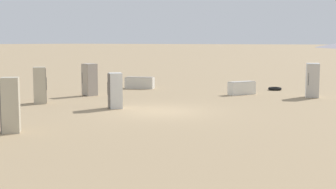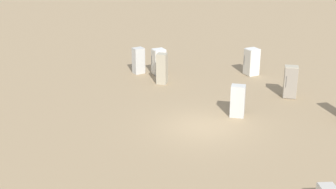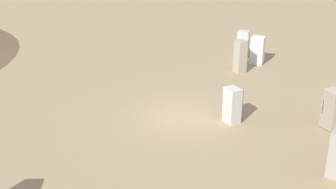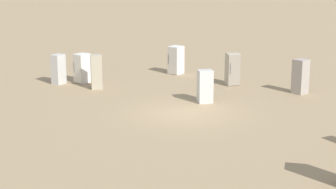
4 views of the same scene
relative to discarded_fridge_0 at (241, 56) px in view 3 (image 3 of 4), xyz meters
name	(u,v)px [view 3 (image 3 of 4)]	position (x,y,z in m)	size (l,w,h in m)	color
ground_plane	(181,117)	(-6.84, 1.52, -0.95)	(1000.00, 1000.00, 0.00)	#9E8460
discarded_fridge_0	(241,56)	(0.00, 0.00, 0.00)	(0.85, 0.85, 1.91)	#B2A88E
discarded_fridge_2	(243,44)	(2.62, 0.33, -0.09)	(0.58, 0.75, 1.72)	silver
discarded_fridge_3	(233,105)	(-6.54, -0.82, -0.12)	(0.93, 0.93, 1.66)	silver
discarded_fridge_4	(257,50)	(1.76, -0.72, -0.10)	(0.75, 0.83, 1.70)	white
discarded_fridge_6	(332,109)	(-5.78, -5.12, -0.03)	(0.95, 0.96, 1.84)	#B2A88E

